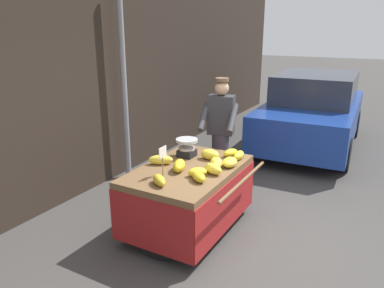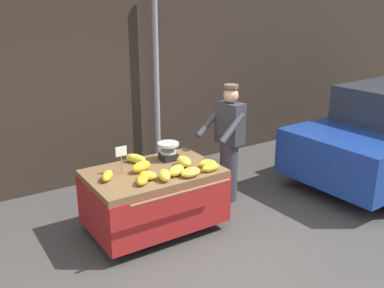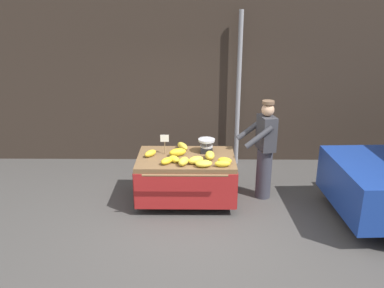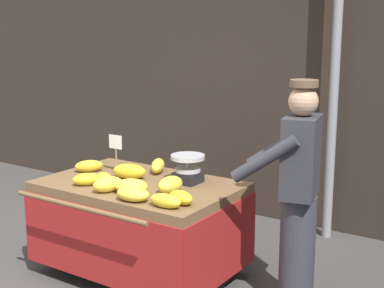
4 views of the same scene
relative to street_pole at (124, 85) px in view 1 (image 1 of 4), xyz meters
name	(u,v)px [view 1 (image 1 of 4)]	position (x,y,z in m)	size (l,w,h in m)	color
ground_plane	(253,240)	(-0.87, -2.54, -1.54)	(60.00, 60.00, 0.00)	#423F3D
back_wall	(66,77)	(-0.87, 0.31, 0.21)	(16.00, 0.24, 3.49)	#332821
street_pole	(124,85)	(0.00, 0.00, 0.00)	(0.09, 0.09, 3.08)	gray
banana_cart	(188,185)	(-1.00, -1.74, -0.95)	(1.62, 1.25, 0.82)	brown
weighing_scale	(187,148)	(-0.66, -1.52, -0.60)	(0.28, 0.28, 0.24)	black
price_sign	(163,155)	(-1.36, -1.61, -0.48)	(0.14, 0.01, 0.34)	#997A51
banana_bunch_0	(159,180)	(-1.59, -1.72, -0.67)	(0.11, 0.25, 0.11)	gold
banana_bunch_1	(210,154)	(-0.62, -1.83, -0.66)	(0.15, 0.25, 0.13)	yellow
banana_bunch_2	(199,177)	(-1.30, -2.04, -0.67)	(0.12, 0.23, 0.10)	gold
banana_bunch_3	(213,169)	(-1.03, -2.08, -0.66)	(0.14, 0.24, 0.12)	yellow
banana_bunch_4	(230,162)	(-0.72, -2.15, -0.67)	(0.17, 0.26, 0.11)	yellow
banana_bunch_5	(231,153)	(-0.39, -2.01, -0.67)	(0.13, 0.22, 0.10)	gold
banana_bunch_6	(161,160)	(-1.07, -1.39, -0.66)	(0.11, 0.30, 0.12)	yellow
banana_bunch_7	(239,155)	(-0.43, -2.14, -0.67)	(0.11, 0.25, 0.10)	yellow
banana_bunch_8	(179,166)	(-1.14, -1.69, -0.66)	(0.13, 0.29, 0.13)	gold
banana_bunch_9	(197,172)	(-1.19, -1.96, -0.67)	(0.13, 0.22, 0.10)	yellow
banana_bunch_10	(216,163)	(-0.84, -2.02, -0.66)	(0.14, 0.25, 0.12)	yellow
vendor_person	(220,134)	(0.31, -1.54, -0.67)	(0.65, 0.60, 1.71)	#383842
parked_car	(313,111)	(3.26, -2.29, -0.79)	(3.98, 1.88, 1.51)	navy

